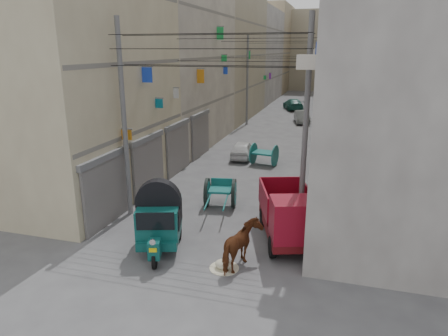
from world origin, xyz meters
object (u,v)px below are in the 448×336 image
at_px(auto_rickshaw, 159,218).
at_px(distant_car_grey, 302,117).
at_px(mini_truck, 290,220).
at_px(feed_sack, 224,264).
at_px(horse, 241,246).
at_px(distant_car_green, 293,104).
at_px(tonga_cart, 220,192).
at_px(second_cart, 264,154).
at_px(distant_car_white, 243,149).

bearing_deg(auto_rickshaw, distant_car_grey, 67.75).
distance_m(mini_truck, feed_sack, 2.93).
height_order(horse, distant_car_grey, horse).
relative_size(auto_rickshaw, distant_car_green, 0.66).
height_order(tonga_cart, second_cart, tonga_cart).
distance_m(auto_rickshaw, tonga_cart, 4.43).
bearing_deg(distant_car_grey, second_cart, -105.12).
bearing_deg(tonga_cart, horse, -75.72).
relative_size(horse, distant_car_grey, 0.51).
height_order(mini_truck, distant_car_green, mini_truck).
relative_size(tonga_cart, second_cart, 1.82).
distance_m(distant_car_white, distant_car_grey, 14.27).
relative_size(tonga_cart, distant_car_white, 0.93).
relative_size(feed_sack, horse, 0.33).
xyz_separation_m(auto_rickshaw, distant_car_grey, (2.31, 26.85, -0.56)).
bearing_deg(horse, auto_rickshaw, 2.11).
distance_m(auto_rickshaw, second_cart, 11.63).
bearing_deg(distant_car_grey, feed_sack, -101.71).
relative_size(mini_truck, distant_car_white, 1.25).
relative_size(tonga_cart, distant_car_grey, 0.86).
distance_m(second_cart, feed_sack, 12.29).
bearing_deg(auto_rickshaw, second_cart, 65.06).
relative_size(mini_truck, feed_sack, 6.79).
distance_m(tonga_cart, distant_car_green, 31.13).
distance_m(second_cart, distant_car_green, 23.94).
relative_size(distant_car_grey, distant_car_green, 0.81).
height_order(tonga_cart, horse, horse).
xyz_separation_m(distant_car_white, distant_car_grey, (2.42, 14.06, 0.02)).
bearing_deg(auto_rickshaw, distant_car_green, 71.95).
relative_size(feed_sack, distant_car_white, 0.18).
relative_size(mini_truck, distant_car_grey, 1.16).
xyz_separation_m(second_cart, feed_sack, (1.03, -12.23, -0.54)).
height_order(distant_car_white, distant_car_green, distant_car_green).
bearing_deg(mini_truck, feed_sack, -148.08).
height_order(second_cart, distant_car_white, second_cart).
height_order(mini_truck, distant_car_grey, mini_truck).
height_order(tonga_cart, distant_car_white, tonga_cart).
relative_size(second_cart, feed_sack, 2.77).
relative_size(auto_rickshaw, horse, 1.59).
bearing_deg(second_cart, feed_sack, -76.10).
bearing_deg(distant_car_white, distant_car_grey, -104.04).
bearing_deg(horse, distant_car_white, -65.12).
distance_m(horse, distant_car_green, 36.03).
distance_m(second_cart, distant_car_grey, 15.35).
bearing_deg(distant_car_grey, mini_truck, -97.62).
height_order(tonga_cart, distant_car_grey, tonga_cart).
xyz_separation_m(mini_truck, distant_car_green, (-3.92, 34.00, -0.38)).
bearing_deg(tonga_cart, distant_car_grey, 76.74).
xyz_separation_m(auto_rickshaw, feed_sack, (2.57, -0.72, -0.99)).
distance_m(second_cart, horse, 12.12).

